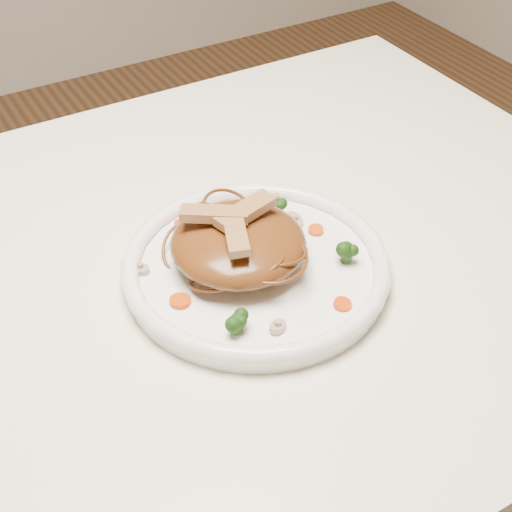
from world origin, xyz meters
TOP-DOWN VIEW (x-y plane):
  - table at (0.00, 0.00)m, footprint 1.20×0.80m
  - plate at (0.09, -0.05)m, footprint 0.33×0.33m
  - noodle_mound at (0.08, -0.04)m, footprint 0.16×0.16m
  - chicken_a at (0.09, -0.03)m, footprint 0.08×0.04m
  - chicken_b at (0.06, -0.02)m, footprint 0.07×0.06m
  - chicken_c at (0.07, -0.06)m, footprint 0.04×0.07m
  - broccoli_0 at (0.16, 0.02)m, footprint 0.03×0.03m
  - broccoli_1 at (0.02, -0.01)m, footprint 0.03×0.03m
  - broccoli_2 at (0.03, -0.13)m, footprint 0.03×0.03m
  - broccoli_3 at (0.18, -0.09)m, footprint 0.03×0.03m
  - carrot_0 at (0.16, 0.03)m, footprint 0.03×0.03m
  - carrot_1 at (-0.01, -0.06)m, footprint 0.02×0.02m
  - carrot_2 at (0.18, -0.03)m, footprint 0.02×0.02m
  - carrot_3 at (0.05, 0.05)m, footprint 0.03×0.03m
  - carrot_4 at (0.14, -0.15)m, footprint 0.02×0.02m
  - mushroom_0 at (0.06, -0.14)m, footprint 0.03×0.03m
  - mushroom_1 at (0.17, -0.00)m, footprint 0.03×0.03m
  - mushroom_2 at (-0.02, 0.01)m, footprint 0.03×0.03m
  - mushroom_3 at (0.17, 0.04)m, footprint 0.03×0.03m

SIDE VIEW (x-z plane):
  - table at x=0.00m, z-range 0.28..1.03m
  - plate at x=0.09m, z-range 0.75..0.77m
  - carrot_0 at x=0.16m, z-range 0.77..0.77m
  - carrot_1 at x=-0.01m, z-range 0.77..0.77m
  - carrot_2 at x=0.18m, z-range 0.77..0.77m
  - carrot_3 at x=0.05m, z-range 0.77..0.77m
  - carrot_4 at x=0.14m, z-range 0.77..0.77m
  - mushroom_0 at x=0.06m, z-range 0.77..0.77m
  - mushroom_1 at x=0.17m, z-range 0.77..0.77m
  - mushroom_2 at x=-0.02m, z-range 0.77..0.77m
  - mushroom_3 at x=0.17m, z-range 0.77..0.77m
  - broccoli_1 at x=0.02m, z-range 0.77..0.79m
  - broccoli_3 at x=0.18m, z-range 0.77..0.79m
  - broccoli_2 at x=0.03m, z-range 0.77..0.80m
  - broccoli_0 at x=0.16m, z-range 0.77..0.80m
  - noodle_mound at x=0.08m, z-range 0.77..0.82m
  - chicken_c at x=0.07m, z-range 0.82..0.83m
  - chicken_b at x=0.06m, z-range 0.82..0.83m
  - chicken_a at x=0.09m, z-range 0.82..0.83m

